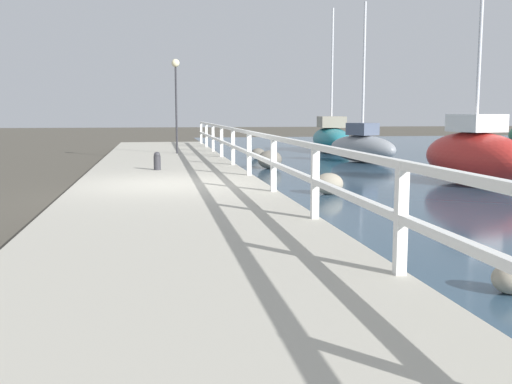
# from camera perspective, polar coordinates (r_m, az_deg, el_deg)

# --- Properties ---
(ground_plane) EXTENTS (120.00, 120.00, 0.00)m
(ground_plane) POSITION_cam_1_polar(r_m,az_deg,el_deg) (12.50, -8.09, -0.57)
(ground_plane) COLOR #4C473D
(dock_walkway) EXTENTS (3.94, 36.00, 0.29)m
(dock_walkway) POSITION_cam_1_polar(r_m,az_deg,el_deg) (12.48, -8.10, 0.10)
(dock_walkway) COLOR #B2AD9E
(dock_walkway) RESTS_ON ground
(railing) EXTENTS (0.10, 32.50, 1.04)m
(railing) POSITION_cam_1_polar(r_m,az_deg,el_deg) (12.59, 0.38, 4.15)
(railing) COLOR white
(railing) RESTS_ON dock_walkway
(boulder_downstream) EXTENTS (0.54, 0.49, 0.40)m
(boulder_downstream) POSITION_cam_1_polar(r_m,az_deg,el_deg) (22.89, 0.19, 3.69)
(boulder_downstream) COLOR #666056
(boulder_downstream) RESTS_ON ground
(boulder_near_dock) EXTENTS (0.40, 0.36, 0.30)m
(boulder_near_dock) POSITION_cam_1_polar(r_m,az_deg,el_deg) (6.39, 23.23, -7.60)
(boulder_near_dock) COLOR gray
(boulder_near_dock) RESTS_ON ground
(boulder_mid_strip) EXTENTS (0.77, 0.69, 0.58)m
(boulder_mid_strip) POSITION_cam_1_polar(r_m,az_deg,el_deg) (18.82, 1.32, 3.11)
(boulder_mid_strip) COLOR #666056
(boulder_mid_strip) RESTS_ON ground
(boulder_water_edge) EXTENTS (0.62, 0.56, 0.46)m
(boulder_water_edge) POSITION_cam_1_polar(r_m,az_deg,el_deg) (13.00, 6.96, 0.79)
(boulder_water_edge) COLOR gray
(boulder_water_edge) RESTS_ON ground
(mooring_bollard) EXTENTS (0.18, 0.18, 0.47)m
(mooring_bollard) POSITION_cam_1_polar(r_m,az_deg,el_deg) (15.56, -9.39, 2.95)
(mooring_bollard) COLOR #333338
(mooring_bollard) RESTS_ON dock_walkway
(dock_lamp) EXTENTS (0.28, 0.28, 3.35)m
(dock_lamp) POSITION_cam_1_polar(r_m,az_deg,el_deg) (21.83, -7.64, 10.35)
(dock_lamp) COLOR #2D2D33
(dock_lamp) RESTS_ON dock_walkway
(sailboat_teal) EXTENTS (2.24, 5.30, 6.33)m
(sailboat_teal) POSITION_cam_1_polar(r_m,az_deg,el_deg) (27.44, 7.16, 5.21)
(sailboat_teal) COLOR #1E707A
(sailboat_teal) RESTS_ON water_surface
(sailboat_red) EXTENTS (2.03, 3.57, 5.81)m
(sailboat_red) POSITION_cam_1_polar(r_m,az_deg,el_deg) (15.70, 20.11, 3.36)
(sailboat_red) COLOR red
(sailboat_red) RESTS_ON water_surface
(sailboat_gray) EXTENTS (2.26, 3.26, 5.55)m
(sailboat_gray) POSITION_cam_1_polar(r_m,az_deg,el_deg) (21.67, 10.07, 4.33)
(sailboat_gray) COLOR gray
(sailboat_gray) RESTS_ON water_surface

